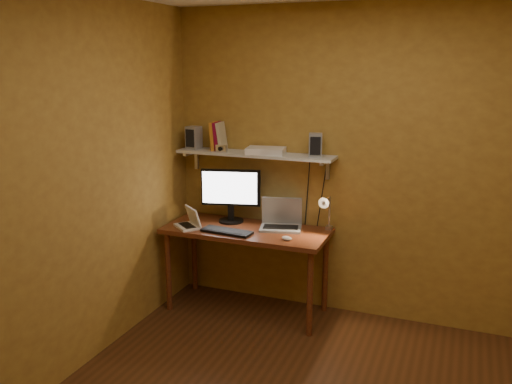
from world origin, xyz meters
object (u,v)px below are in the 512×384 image
at_px(monitor, 231,193).
at_px(shelf_camera, 221,149).
at_px(laptop, 281,220).
at_px(router, 266,151).
at_px(keyboard, 227,231).
at_px(desk_lamp, 326,209).
at_px(speaker_right, 315,145).
at_px(desk, 246,238).
at_px(speaker_left, 194,138).
at_px(mouse, 287,238).
at_px(netbook, 190,222).
at_px(wall_shelf, 255,155).

bearing_deg(monitor, shelf_camera, -177.62).
bearing_deg(laptop, router, 150.08).
height_order(keyboard, router, router).
distance_m(desk_lamp, speaker_right, 0.53).
bearing_deg(speaker_right, desk_lamp, -44.80).
height_order(desk, speaker_left, speaker_left).
distance_m(monitor, laptop, 0.51).
height_order(mouse, desk_lamp, desk_lamp).
bearing_deg(speaker_left, monitor, 0.47).
bearing_deg(monitor, speaker_left, 157.34).
height_order(speaker_left, shelf_camera, speaker_left).
bearing_deg(shelf_camera, router, 8.72).
bearing_deg(speaker_right, netbook, -175.53).
distance_m(laptop, keyboard, 0.48).
bearing_deg(mouse, keyboard, -160.36).
xyz_separation_m(desk, shelf_camera, (-0.28, 0.12, 0.74)).
bearing_deg(shelf_camera, desk, -22.76).
bearing_deg(laptop, monitor, 164.99).
relative_size(speaker_left, router, 0.63).
bearing_deg(keyboard, laptop, 43.61).
xyz_separation_m(mouse, speaker_right, (0.11, 0.37, 0.70)).
bearing_deg(desk_lamp, mouse, -129.25).
bearing_deg(speaker_left, mouse, -10.81).
xyz_separation_m(laptop, shelf_camera, (-0.55, -0.01, 0.59)).
bearing_deg(netbook, router, 68.26).
height_order(desk, laptop, laptop).
relative_size(mouse, router, 0.29).
distance_m(monitor, mouse, 0.74).
xyz_separation_m(laptop, router, (-0.16, 0.05, 0.58)).
distance_m(desk, wall_shelf, 0.72).
relative_size(monitor, mouse, 5.62).
relative_size(speaker_right, shelf_camera, 1.80).
bearing_deg(laptop, keyboard, -155.43).
bearing_deg(mouse, speaker_right, 92.40).
height_order(mouse, router, router).
xyz_separation_m(netbook, speaker_right, (1.00, 0.34, 0.67)).
relative_size(laptop, shelf_camera, 3.73).
distance_m(mouse, shelf_camera, 0.99).
bearing_deg(keyboard, speaker_left, 147.80).
xyz_separation_m(desk, netbook, (-0.47, -0.14, 0.14)).
xyz_separation_m(desk_lamp, shelf_camera, (-0.94, -0.01, 0.45)).
height_order(keyboard, desk_lamp, desk_lamp).
bearing_deg(keyboard, netbook, -178.81).
distance_m(monitor, shelf_camera, 0.40).
bearing_deg(shelf_camera, monitor, 16.35).
bearing_deg(netbook, speaker_right, 57.98).
bearing_deg(wall_shelf, keyboard, -106.42).
distance_m(monitor, desk_lamp, 0.87).
bearing_deg(netbook, speaker_left, 148.76).
distance_m(wall_shelf, netbook, 0.80).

